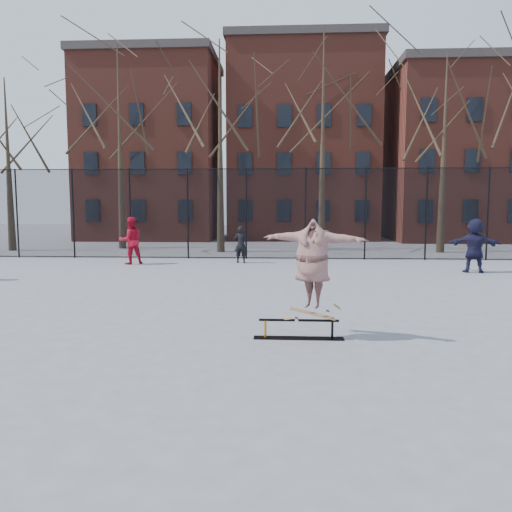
# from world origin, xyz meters

# --- Properties ---
(ground) EXTENTS (100.00, 100.00, 0.00)m
(ground) POSITION_xyz_m (0.00, 0.00, 0.00)
(ground) COLOR slate
(skate_rail) EXTENTS (1.63, 0.25, 0.36)m
(skate_rail) POSITION_xyz_m (0.56, -0.13, 0.14)
(skate_rail) COLOR black
(skate_rail) RESTS_ON ground
(skateboard) EXTENTS (0.89, 0.21, 0.11)m
(skateboard) POSITION_xyz_m (0.79, -0.13, 0.41)
(skateboard) COLOR #A06840
(skateboard) RESTS_ON skate_rail
(skater) EXTENTS (2.01, 1.17, 1.58)m
(skater) POSITION_xyz_m (0.79, -0.13, 1.26)
(skater) COLOR #5B3A91
(skater) RESTS_ON skateboard
(bystander_black) EXTENTS (0.60, 0.44, 1.52)m
(bystander_black) POSITION_xyz_m (-1.51, 11.49, 0.76)
(bystander_black) COLOR black
(bystander_black) RESTS_ON ground
(bystander_red) EXTENTS (1.17, 1.10, 1.91)m
(bystander_red) POSITION_xyz_m (-5.92, 10.82, 0.95)
(bystander_red) COLOR red
(bystander_red) RESTS_ON ground
(bystander_navy) EXTENTS (1.87, 0.97, 1.92)m
(bystander_navy) POSITION_xyz_m (7.01, 9.03, 0.96)
(bystander_navy) COLOR #1C1B37
(bystander_navy) RESTS_ON ground
(fence) EXTENTS (34.03, 0.07, 4.00)m
(fence) POSITION_xyz_m (-0.01, 13.00, 2.05)
(fence) COLOR black
(fence) RESTS_ON ground
(tree_row) EXTENTS (33.66, 7.46, 10.67)m
(tree_row) POSITION_xyz_m (-0.25, 17.15, 7.36)
(tree_row) COLOR black
(tree_row) RESTS_ON ground
(rowhouses) EXTENTS (29.00, 7.00, 13.00)m
(rowhouses) POSITION_xyz_m (0.72, 26.00, 6.06)
(rowhouses) COLOR brown
(rowhouses) RESTS_ON ground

